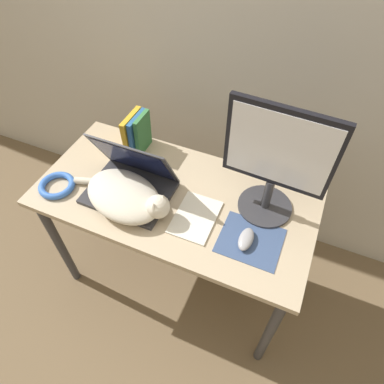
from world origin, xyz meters
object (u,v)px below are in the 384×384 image
at_px(laptop, 131,182).
at_px(book_row, 137,132).
at_px(cat, 126,196).
at_px(external_monitor, 276,161).
at_px(computer_mouse, 246,239).
at_px(notepad, 195,217).
at_px(cable_coil, 57,185).

relative_size(laptop, book_row, 1.81).
distance_m(cat, external_monitor, 0.62).
height_order(laptop, computer_mouse, laptop).
bearing_deg(computer_mouse, laptop, 173.81).
bearing_deg(external_monitor, notepad, -145.81).
height_order(computer_mouse, book_row, book_row).
bearing_deg(computer_mouse, external_monitor, 83.87).
xyz_separation_m(cat, notepad, (0.29, 0.05, -0.05)).
distance_m(cable_coil, notepad, 0.64).
distance_m(external_monitor, notepad, 0.40).
xyz_separation_m(cat, computer_mouse, (0.52, 0.02, -0.03)).
bearing_deg(cable_coil, computer_mouse, 4.02).
height_order(external_monitor, book_row, external_monitor).
bearing_deg(cable_coil, laptop, 20.83).
distance_m(external_monitor, book_row, 0.71).
relative_size(laptop, cat, 0.74).
distance_m(computer_mouse, book_row, 0.73).
relative_size(cat, book_row, 2.45).
relative_size(cat, external_monitor, 0.97).
xyz_separation_m(cat, book_row, (-0.13, 0.34, 0.04)).
height_order(external_monitor, cable_coil, external_monitor).
bearing_deg(external_monitor, laptop, -166.12).
relative_size(computer_mouse, book_row, 0.56).
bearing_deg(laptop, cable_coil, -159.17).
distance_m(laptop, external_monitor, 0.62).
height_order(laptop, notepad, laptop).
height_order(laptop, cable_coil, laptop).
xyz_separation_m(computer_mouse, cable_coil, (-0.86, -0.06, -0.01)).
height_order(book_row, cable_coil, book_row).
height_order(book_row, notepad, book_row).
xyz_separation_m(external_monitor, book_row, (-0.67, 0.12, -0.18)).
bearing_deg(computer_mouse, cable_coil, -175.98).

